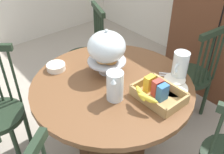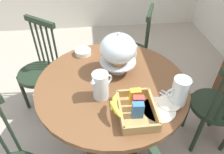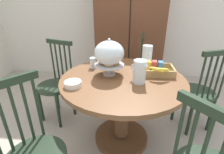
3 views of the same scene
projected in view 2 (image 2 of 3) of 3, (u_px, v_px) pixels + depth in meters
The scene contains 16 objects.
ground_plane at pixel (113, 137), 2.06m from camera, with size 10.00×10.00×0.00m, color #A89E8E.
dining_table at pixel (112, 103), 1.72m from camera, with size 1.14×1.14×0.74m.
windsor_chair_near_window at pixel (40, 72), 2.12m from camera, with size 0.47×0.47×0.97m.
windsor_chair_far_side at pixel (216, 108), 1.76m from camera, with size 0.40×0.40×0.97m.
windsor_chair_host_seat at pixel (133, 53), 2.40m from camera, with size 0.43×0.43×0.97m.
pastry_stand_with_dome at pixel (118, 50), 1.55m from camera, with size 0.28×0.28×0.34m.
orange_juice_pitcher at pixel (101, 87), 1.40m from camera, with size 0.14×0.16×0.20m.
milk_pitcher at pixel (179, 92), 1.35m from camera, with size 0.11×0.19×0.20m.
cereal_basket at pixel (134, 108), 1.32m from camera, with size 0.32×0.30×0.12m.
china_plate_large at pixel (159, 110), 1.36m from camera, with size 0.22×0.22×0.01m, color white.
china_plate_small at pixel (169, 103), 1.39m from camera, with size 0.15×0.15×0.01m, color white.
cereal_bowl at pixel (83, 52), 1.85m from camera, with size 0.14×0.14×0.04m, color white.
drinking_glass at pixel (133, 51), 1.80m from camera, with size 0.06×0.06×0.11m, color silver.
table_knife at pixel (170, 98), 1.44m from camera, with size 0.17×0.01×0.01m, color silver.
dinner_fork at pixel (172, 96), 1.45m from camera, with size 0.17×0.01×0.01m, color silver.
soup_spoon at pixel (146, 123), 1.28m from camera, with size 0.17×0.01×0.01m, color silver.
Camera 2 is at (1.19, -0.14, 1.78)m, focal length 33.57 mm.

